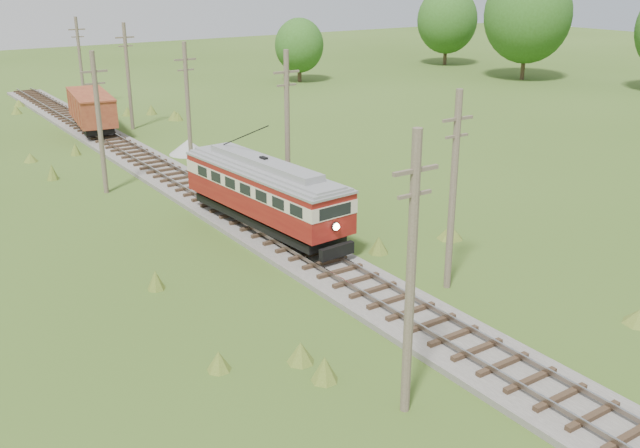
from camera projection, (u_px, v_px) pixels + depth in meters
railbed_main at (215, 202)px, 41.72m from camera, size 3.60×96.00×0.57m
streetcar at (264, 189)px, 36.32m from camera, size 3.56×11.70×5.30m
gondola at (92, 109)px, 58.93m from camera, size 4.07×8.97×2.87m
gravel_pile at (190, 147)px, 53.06m from camera, size 2.96×3.14×1.08m
utility_pole_r_2 at (453, 190)px, 29.54m from camera, size 1.60×0.30×8.60m
utility_pole_r_3 at (287, 130)px, 39.56m from camera, size 1.60×0.30×9.00m
utility_pole_r_4 at (188, 102)px, 49.71m from camera, size 1.60×0.30×8.40m
utility_pole_r_5 at (128, 75)px, 59.98m from camera, size 1.60×0.30×8.90m
utility_pole_r_6 at (80, 61)px, 70.05m from camera, size 1.60×0.30×8.70m
utility_pole_l_a at (411, 275)px, 20.85m from camera, size 1.60×0.30×9.00m
utility_pole_l_b at (99, 122)px, 42.61m from camera, size 1.60×0.30×8.60m
tree_right_4 at (528, 15)px, 86.29m from camera, size 10.50×10.50×13.53m
tree_right_5 at (447, 20)px, 100.35m from camera, size 8.40×8.40×10.82m
tree_mid_b at (299, 45)px, 85.75m from camera, size 5.88×5.88×7.57m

